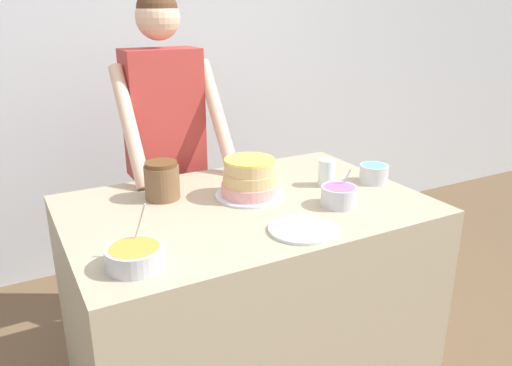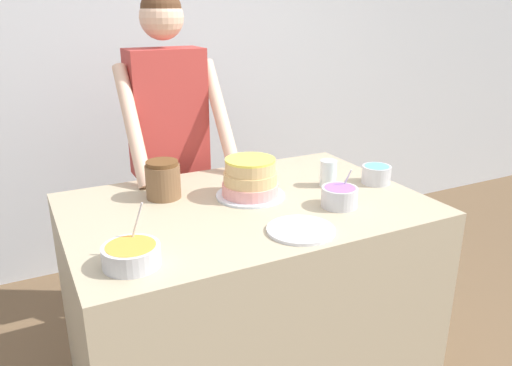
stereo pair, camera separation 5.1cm
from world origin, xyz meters
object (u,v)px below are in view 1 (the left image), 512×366
object	(u,v)px
person_baker	(165,130)
frosting_bowl_blue	(374,173)
drinking_glass	(327,173)
stoneware_jar	(162,181)
cake	(250,179)
ceramic_plate	(302,229)
frosting_bowl_purple	(339,195)
frosting_bowl_orange	(135,256)

from	to	relation	value
person_baker	frosting_bowl_blue	distance (m)	1.07
person_baker	drinking_glass	world-z (taller)	person_baker
stoneware_jar	frosting_bowl_blue	bearing A→B (deg)	-15.82
cake	drinking_glass	distance (m)	0.38
ceramic_plate	stoneware_jar	size ratio (longest dim) A/B	1.55
person_baker	frosting_bowl_blue	xyz separation A→B (m)	(0.75, -0.75, -0.13)
frosting_bowl_purple	drinking_glass	xyz separation A→B (m)	(0.10, 0.23, 0.02)
frosting_bowl_purple	drinking_glass	distance (m)	0.25
drinking_glass	stoneware_jar	size ratio (longest dim) A/B	0.74
person_baker	stoneware_jar	world-z (taller)	person_baker
frosting_bowl_orange	ceramic_plate	distance (m)	0.61
cake	ceramic_plate	bearing A→B (deg)	-89.01
ceramic_plate	person_baker	bearing A→B (deg)	98.81
frosting_bowl_purple	ceramic_plate	world-z (taller)	frosting_bowl_purple
cake	stoneware_jar	distance (m)	0.37
person_baker	frosting_bowl_purple	world-z (taller)	person_baker
frosting_bowl_blue	stoneware_jar	size ratio (longest dim) A/B	0.81
frosting_bowl_orange	frosting_bowl_purple	size ratio (longest dim) A/B	1.27
person_baker	frosting_bowl_blue	size ratio (longest dim) A/B	13.43
person_baker	cake	world-z (taller)	person_baker
cake	frosting_bowl_orange	size ratio (longest dim) A/B	1.58
person_baker	stoneware_jar	xyz separation A→B (m)	(-0.18, -0.48, -0.10)
drinking_glass	ceramic_plate	xyz separation A→B (m)	(-0.37, -0.36, -0.05)
frosting_bowl_orange	frosting_bowl_purple	distance (m)	0.89
frosting_bowl_orange	ceramic_plate	world-z (taller)	frosting_bowl_orange
person_baker	frosting_bowl_purple	xyz separation A→B (m)	(0.43, -0.90, -0.13)
person_baker	cake	size ratio (longest dim) A/B	5.96
person_baker	frosting_bowl_orange	bearing A→B (deg)	-113.95
frosting_bowl_blue	ceramic_plate	bearing A→B (deg)	-153.48
person_baker	ceramic_plate	distance (m)	1.07
frosting_bowl_blue	drinking_glass	world-z (taller)	drinking_glass
frosting_bowl_purple	frosting_bowl_blue	bearing A→B (deg)	26.16
person_baker	frosting_bowl_orange	size ratio (longest dim) A/B	9.40
person_baker	frosting_bowl_orange	xyz separation A→B (m)	(-0.45, -1.01, -0.14)
drinking_glass	ceramic_plate	distance (m)	0.52
frosting_bowl_orange	ceramic_plate	xyz separation A→B (m)	(0.61, -0.03, -0.03)
cake	stoneware_jar	xyz separation A→B (m)	(-0.34, 0.16, 0.00)
person_baker	ceramic_plate	size ratio (longest dim) A/B	7.03
cake	frosting_bowl_blue	distance (m)	0.61
cake	frosting_bowl_orange	distance (m)	0.71
frosting_bowl_orange	frosting_bowl_blue	distance (m)	1.23
frosting_bowl_orange	frosting_bowl_blue	size ratio (longest dim) A/B	1.43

